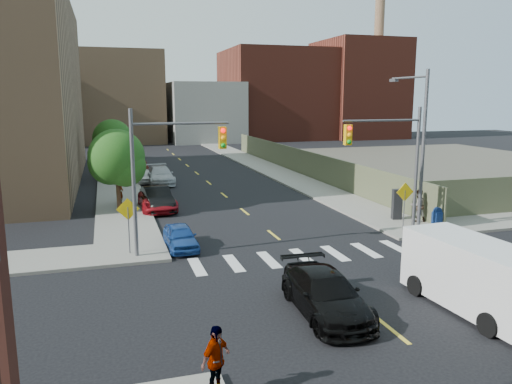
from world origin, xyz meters
TOP-DOWN VIEW (x-y plane):
  - ground at (0.00, 0.00)m, footprint 160.00×160.00m
  - sidewalk_nw at (-7.75, 41.50)m, footprint 3.50×73.00m
  - sidewalk_ne at (7.75, 41.50)m, footprint 3.50×73.00m
  - fence_north at (9.60, 28.00)m, footprint 0.12×44.00m
  - gravel_lot at (28.00, 30.00)m, footprint 36.00×42.00m
  - bg_bldg_west at (-22.00, 70.00)m, footprint 14.00×18.00m
  - bg_bldg_midwest at (-6.00, 72.00)m, footprint 14.00×16.00m
  - bg_bldg_center at (8.00, 70.00)m, footprint 12.00×16.00m
  - bg_bldg_east at (22.00, 72.00)m, footprint 18.00×18.00m
  - bg_bldg_fareast at (38.00, 70.00)m, footprint 14.00×16.00m
  - smokestack at (42.00, 70.00)m, footprint 1.80×1.80m
  - signal_nw at (-5.98, 6.00)m, footprint 4.59×0.30m
  - signal_ne at (5.98, 6.00)m, footprint 4.59×0.30m
  - streetlight_ne at (8.20, 6.90)m, footprint 0.25×3.70m
  - warn_sign_nw at (-7.80, 6.50)m, footprint 1.06×0.06m
  - warn_sign_ne at (7.20, 6.50)m, footprint 1.06×0.06m
  - warn_sign_midwest at (-7.80, 20.00)m, footprint 1.06×0.06m
  - tree_west_near at (-8.00, 16.05)m, footprint 3.66×3.64m
  - tree_west_far at (-8.00, 31.05)m, footprint 3.66×3.64m
  - parked_car_blue at (-5.29, 7.00)m, footprint 1.53×3.62m
  - parked_car_black at (-5.50, 16.28)m, footprint 2.04×4.84m
  - parked_car_red at (-5.50, 16.14)m, footprint 2.38×4.97m
  - parked_car_silver at (-4.20, 26.65)m, footprint 2.28×5.37m
  - parked_car_white at (-5.50, 27.69)m, footprint 1.63×3.72m
  - parked_car_maroon at (-5.50, 33.50)m, footprint 1.69×3.92m
  - parked_car_grey at (-5.50, 45.60)m, footprint 2.54×4.80m
  - black_sedan at (-1.56, -2.17)m, footprint 2.27×5.18m
  - cargo_van at (3.62, -3.19)m, footprint 2.56×5.62m
  - mailbox at (9.20, 6.21)m, footprint 0.56×0.46m
  - payphone at (8.20, 8.77)m, footprint 0.64×0.56m
  - pedestrian_west at (-7.82, 18.24)m, footprint 0.60×0.70m
  - pedestrian_east at (9.08, 7.88)m, footprint 1.01×0.83m
  - pedestrian_sw at (-6.30, -6.00)m, footprint 1.10×1.01m

SIDE VIEW (x-z plane):
  - ground at x=0.00m, z-range 0.00..0.00m
  - gravel_lot at x=28.00m, z-range 0.00..0.06m
  - sidewalk_nw at x=-7.75m, z-range 0.00..0.15m
  - sidewalk_ne at x=7.75m, z-range 0.00..0.15m
  - parked_car_blue at x=-5.29m, z-range 0.00..1.22m
  - parked_car_white at x=-5.50m, z-range 0.00..1.25m
  - parked_car_maroon at x=-5.50m, z-range 0.00..1.26m
  - parked_car_grey at x=-5.50m, z-range 0.00..1.29m
  - parked_car_red at x=-5.50m, z-range 0.00..1.37m
  - mailbox at x=9.20m, z-range 0.13..1.35m
  - black_sedan at x=-1.56m, z-range 0.00..1.48m
  - parked_car_silver at x=-4.20m, z-range 0.00..1.55m
  - parked_car_black at x=-5.50m, z-range 0.00..1.56m
  - pedestrian_west at x=-7.82m, z-range 0.15..1.77m
  - pedestrian_sw at x=-6.30m, z-range 0.15..1.95m
  - payphone at x=8.20m, z-range 0.15..2.00m
  - pedestrian_east at x=9.08m, z-range 0.15..2.09m
  - fence_north at x=9.60m, z-range 0.00..2.50m
  - cargo_van at x=3.62m, z-range 0.06..2.58m
  - warn_sign_nw at x=-7.80m, z-range 0.58..3.41m
  - warn_sign_ne at x=7.20m, z-range 0.58..3.41m
  - warn_sign_midwest at x=-7.80m, z-range 0.58..3.41m
  - tree_west_near at x=-8.00m, z-range 0.72..6.24m
  - tree_west_far at x=-8.00m, z-range 0.72..6.24m
  - signal_nw at x=-5.98m, z-range 1.03..8.03m
  - signal_ne at x=5.98m, z-range 1.03..8.03m
  - bg_bldg_center at x=8.00m, z-range 0.00..10.00m
  - streetlight_ne at x=8.20m, z-range 0.72..9.72m
  - bg_bldg_west at x=-22.00m, z-range 0.00..12.00m
  - bg_bldg_midwest at x=-6.00m, z-range 0.00..15.00m
  - bg_bldg_east at x=22.00m, z-range 0.00..16.00m
  - bg_bldg_fareast at x=38.00m, z-range 0.00..18.00m
  - smokestack at x=42.00m, z-range 0.00..28.00m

